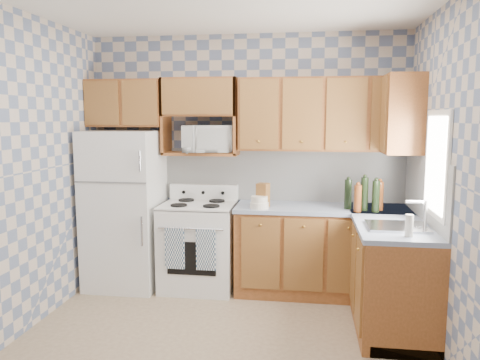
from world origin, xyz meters
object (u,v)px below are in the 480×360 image
refrigerator (125,209)px  electric_kettle (361,200)px  stove_body (199,247)px  microwave (206,139)px

refrigerator → electric_kettle: (2.46, -0.03, 0.17)m
stove_body → electric_kettle: electric_kettle is taller
electric_kettle → stove_body: bearing=178.0°
microwave → electric_kettle: bearing=-21.9°
microwave → refrigerator: bearing=176.1°
refrigerator → stove_body: size_ratio=1.87×
stove_body → refrigerator: bearing=-178.2°
microwave → electric_kettle: microwave is taller
refrigerator → microwave: size_ratio=3.21×
refrigerator → stove_body: refrigerator is taller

